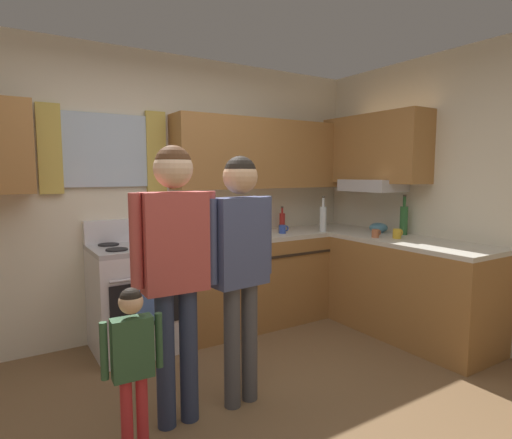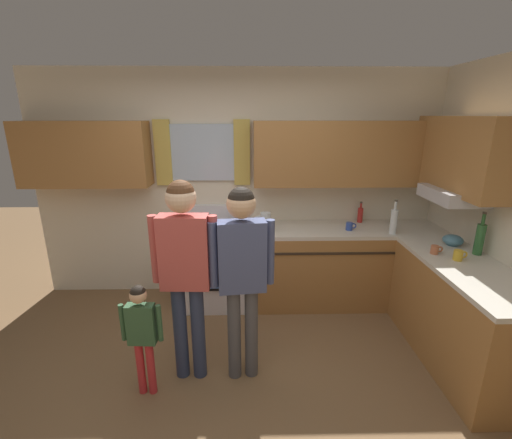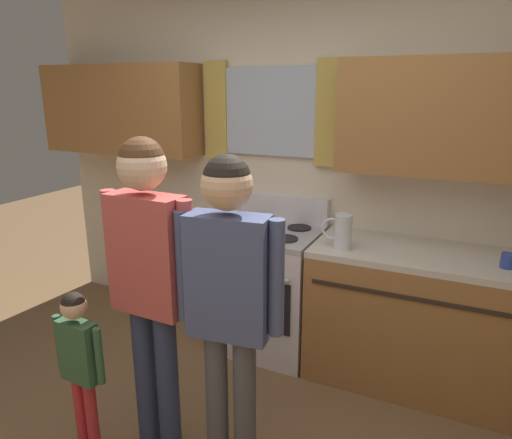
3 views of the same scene
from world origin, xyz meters
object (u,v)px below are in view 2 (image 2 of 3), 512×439
mug_cobalt_blue (350,226)px  adult_holding_child (185,260)px  water_pitcher (265,223)px  mug_mustard_yellow (459,255)px  bottle_sauce_red (360,215)px  mixing_bowl (453,240)px  bottle_tall_clear (394,221)px  small_child (142,328)px  adult_in_plaid (242,264)px  bottle_wine_green (480,238)px  stove_oven (216,264)px  cup_terracotta (435,250)px

mug_cobalt_blue → adult_holding_child: adult_holding_child is taller
water_pitcher → mug_mustard_yellow: bearing=-25.1°
bottle_sauce_red → mixing_bowl: size_ratio=1.33×
bottle_tall_clear → small_child: 2.65m
water_pitcher → bottle_tall_clear: bearing=-2.5°
bottle_tall_clear → adult_holding_child: bearing=-153.6°
water_pitcher → small_child: (-0.97, -1.24, -0.43)m
adult_holding_child → adult_in_plaid: 0.44m
bottle_wine_green → stove_oven: bearing=161.9°
adult_in_plaid → small_child: (-0.75, -0.18, -0.43)m
bottle_sauce_red → small_child: size_ratio=0.26×
small_child → mug_cobalt_blue: bearing=34.7°
mug_mustard_yellow → mixing_bowl: (0.16, 0.36, 0.00)m
water_pitcher → bottle_wine_green: bearing=-18.7°
cup_terracotta → bottle_tall_clear: bearing=106.2°
mug_mustard_yellow → water_pitcher: water_pitcher is taller
mixing_bowl → small_child: 2.92m
small_child → water_pitcher: bearing=52.0°
water_pitcher → adult_holding_child: size_ratio=0.13×
mug_mustard_yellow → small_child: mug_mustard_yellow is taller
bottle_wine_green → adult_holding_child: size_ratio=0.24×
bottle_sauce_red → adult_in_plaid: 1.96m
stove_oven → mixing_bowl: (2.35, -0.56, 0.48)m
adult_in_plaid → water_pitcher: bearing=78.1°
bottle_wine_green → mug_cobalt_blue: (-0.96, 0.71, -0.11)m
bottle_tall_clear → mug_cobalt_blue: (-0.42, 0.13, -0.10)m
cup_terracotta → small_child: cup_terracotta is taller
bottle_tall_clear → adult_holding_child: adult_holding_child is taller
mug_mustard_yellow → mixing_bowl: mixing_bowl is taller
cup_terracotta → water_pitcher: size_ratio=0.49×
mixing_bowl → stove_oven: bearing=166.6°
bottle_wine_green → mug_mustard_yellow: bearing=-152.7°
mixing_bowl → mug_mustard_yellow: bearing=-113.2°
cup_terracotta → adult_holding_child: size_ratio=0.07×
mug_mustard_yellow → adult_holding_child: bearing=-172.8°
adult_holding_child → adult_in_plaid: adult_holding_child is taller
bottle_tall_clear → mixing_bowl: size_ratio=1.99×
cup_terracotta → adult_holding_child: adult_holding_child is taller
stove_oven → mug_mustard_yellow: stove_oven is taller
bottle_sauce_red → water_pitcher: size_ratio=1.12×
stove_oven → cup_terracotta: size_ratio=10.11×
bottle_sauce_red → mixing_bowl: (0.67, -0.76, -0.05)m
stove_oven → mug_mustard_yellow: size_ratio=9.15×
cup_terracotta → mug_cobalt_blue: bearing=130.1°
mug_mustard_yellow → mixing_bowl: size_ratio=0.65×
mug_mustard_yellow → mixing_bowl: bearing=66.8°
bottle_tall_clear → adult_in_plaid: bearing=-147.4°
stove_oven → water_pitcher: (0.55, -0.16, 0.54)m
bottle_sauce_red → adult_in_plaid: bearing=-133.6°
cup_terracotta → water_pitcher: (-1.51, 0.62, 0.07)m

